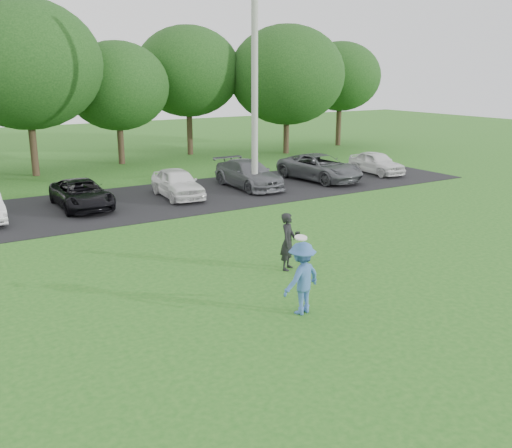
# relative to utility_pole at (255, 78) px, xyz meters

# --- Properties ---
(ground) EXTENTS (100.00, 100.00, 0.00)m
(ground) POSITION_rel_utility_pole_xyz_m (-5.32, -12.20, -4.90)
(ground) COLOR #23631C
(ground) RESTS_ON ground
(parking_lot) EXTENTS (32.00, 6.50, 0.03)m
(parking_lot) POSITION_rel_utility_pole_xyz_m (-5.32, 0.80, -4.89)
(parking_lot) COLOR black
(parking_lot) RESTS_ON ground
(utility_pole) EXTENTS (0.28, 0.28, 9.81)m
(utility_pole) POSITION_rel_utility_pole_xyz_m (0.00, 0.00, 0.00)
(utility_pole) COLOR #A6A6A0
(utility_pole) RESTS_ON ground
(frisbee_player) EXTENTS (1.16, 0.83, 1.81)m
(frisbee_player) POSITION_rel_utility_pole_xyz_m (-5.91, -11.54, -4.09)
(frisbee_player) COLOR #3C67AA
(frisbee_player) RESTS_ON ground
(camera_bystander) EXTENTS (0.68, 0.64, 1.56)m
(camera_bystander) POSITION_rel_utility_pole_xyz_m (-4.52, -9.03, -4.12)
(camera_bystander) COLOR black
(camera_bystander) RESTS_ON ground
(parked_cars) EXTENTS (28.21, 5.15, 1.25)m
(parked_cars) POSITION_rel_utility_pole_xyz_m (-5.03, 0.81, -4.28)
(parked_cars) COLOR silver
(parked_cars) RESTS_ON parking_lot
(tree_row) EXTENTS (42.39, 9.85, 8.64)m
(tree_row) POSITION_rel_utility_pole_xyz_m (-3.81, 10.56, 0.01)
(tree_row) COLOR #38281C
(tree_row) RESTS_ON ground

